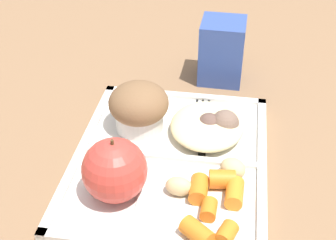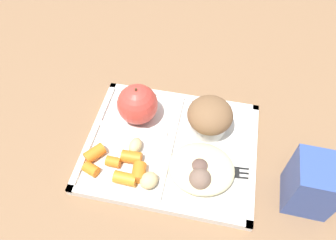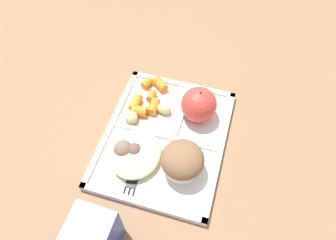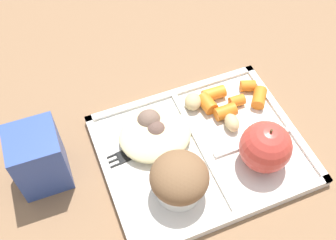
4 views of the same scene
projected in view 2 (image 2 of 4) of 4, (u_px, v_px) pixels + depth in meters
ground at (171, 149)px, 0.58m from camera, size 6.00×6.00×0.00m
lunch_tray at (171, 147)px, 0.58m from camera, size 0.30×0.24×0.02m
green_apple at (138, 104)px, 0.58m from camera, size 0.08×0.08×0.08m
bran_muffin at (210, 117)px, 0.57m from camera, size 0.08×0.08×0.07m
carrot_slice_small at (91, 169)px, 0.54m from camera, size 0.03×0.03×0.02m
carrot_slice_large at (132, 157)px, 0.55m from camera, size 0.03×0.02×0.02m
carrot_slice_near_corner at (95, 153)px, 0.55m from camera, size 0.04×0.04×0.02m
carrot_slice_tilted at (139, 172)px, 0.53m from camera, size 0.03×0.03×0.02m
carrot_slice_edge at (125, 179)px, 0.52m from camera, size 0.04×0.02×0.02m
carrot_slice_diagonal at (113, 162)px, 0.54m from camera, size 0.02×0.02×0.02m
potato_chunk_golden at (135, 146)px, 0.56m from camera, size 0.02×0.03×0.02m
potato_chunk_wedge at (149, 180)px, 0.52m from camera, size 0.04×0.04×0.03m
egg_noodle_pile at (201, 168)px, 0.53m from camera, size 0.11×0.10×0.03m
meatball_back at (199, 168)px, 0.53m from camera, size 0.03×0.03×0.03m
meatball_side at (200, 179)px, 0.51m from camera, size 0.04×0.04×0.04m
plastic_fork at (216, 170)px, 0.54m from camera, size 0.15×0.03×0.00m
milk_carton at (312, 184)px, 0.49m from camera, size 0.07×0.07×0.10m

